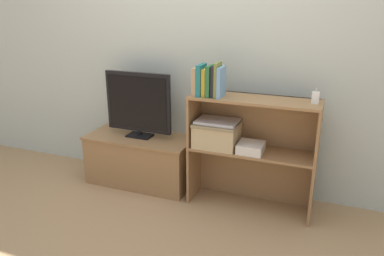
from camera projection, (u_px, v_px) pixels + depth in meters
ground_plane at (185, 203)px, 3.11m from camera, size 16.00×16.00×0.00m
wall_back at (205, 50)px, 3.13m from camera, size 10.00×0.05×2.40m
tv_stand at (141, 159)px, 3.40m from camera, size 0.96×0.45×0.45m
tv at (138, 104)px, 3.23m from camera, size 0.61×0.14×0.57m
bookshelf_lower_tier at (252, 168)px, 3.03m from camera, size 0.98×0.32×0.49m
bookshelf_upper_tier at (255, 115)px, 2.89m from camera, size 0.98×0.32×0.41m
book_tan at (196, 81)px, 2.85m from camera, size 0.03×0.14×0.21m
book_teal at (201, 80)px, 2.84m from camera, size 0.03×0.16×0.24m
book_mustard at (206, 82)px, 2.83m from camera, size 0.03×0.13×0.21m
book_forest at (210, 81)px, 2.81m from camera, size 0.03×0.15×0.23m
book_charcoal at (214, 81)px, 2.80m from camera, size 0.03×0.12×0.23m
book_olive at (218, 80)px, 2.79m from camera, size 0.02×0.14×0.26m
book_skyblue at (221, 82)px, 2.78m from camera, size 0.03×0.15×0.23m
baby_monitor at (315, 98)px, 2.62m from camera, size 0.05×0.03×0.12m
storage_basket_left at (217, 133)px, 2.97m from camera, size 0.34×0.28×0.20m
laptop at (217, 121)px, 2.93m from camera, size 0.32×0.23×0.02m
magazine_stack at (251, 148)px, 2.86m from camera, size 0.19×0.20×0.07m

